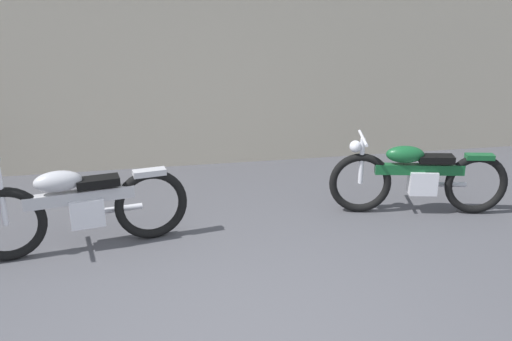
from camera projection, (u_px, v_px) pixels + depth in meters
The scene contains 3 objects.
building_wall at pixel (194, 47), 7.76m from camera, with size 18.00×0.30×3.18m, color #B2A893.
motorcycle_green at pixel (417, 177), 6.49m from camera, with size 1.93×0.66×0.88m.
motorcycle_silver at pixel (79, 206), 5.64m from camera, with size 2.07×0.66×0.94m.
Camera 1 is at (-0.63, -3.52, 2.67)m, focal length 41.33 mm.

